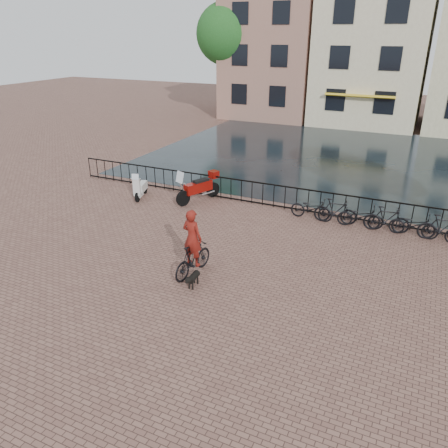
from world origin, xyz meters
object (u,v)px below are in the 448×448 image
at_px(cyclist, 193,247).
at_px(dog, 193,279).
at_px(motorcycle, 198,184).
at_px(scooter, 141,183).

height_order(cyclist, dog, cyclist).
distance_m(cyclist, dog, 1.00).
bearing_deg(dog, motorcycle, 114.40).
xyz_separation_m(cyclist, dog, (0.35, -0.62, -0.71)).
bearing_deg(motorcycle, scooter, -142.06).
bearing_deg(cyclist, scooter, -34.75).
relative_size(motorcycle, scooter, 1.50).
height_order(dog, motorcycle, motorcycle).
xyz_separation_m(dog, scooter, (-5.80, 5.65, 0.42)).
bearing_deg(motorcycle, cyclist, -40.30).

